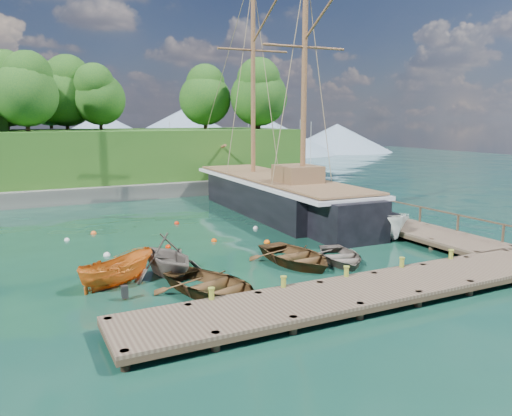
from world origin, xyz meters
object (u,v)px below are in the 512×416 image
(rowboat_2, at_px, (295,264))
(schooner, at_px, (275,198))
(motorboat_orange, at_px, (118,285))
(rowboat_3, at_px, (340,262))
(cabin_boat_white, at_px, (383,236))
(rowboat_1, at_px, (168,275))
(rowboat_0, at_px, (213,295))

(rowboat_2, height_order, schooner, schooner)
(rowboat_2, height_order, motorboat_orange, motorboat_orange)
(rowboat_2, relative_size, rowboat_3, 1.24)
(cabin_boat_white, bearing_deg, rowboat_1, -158.83)
(rowboat_1, relative_size, cabin_boat_white, 0.79)
(rowboat_1, height_order, rowboat_2, rowboat_1)
(schooner, bearing_deg, rowboat_3, -102.62)
(rowboat_3, relative_size, motorboat_orange, 1.05)
(rowboat_0, relative_size, rowboat_1, 1.28)
(rowboat_1, distance_m, cabin_boat_white, 14.18)
(motorboat_orange, bearing_deg, schooner, -75.80)
(rowboat_3, relative_size, schooner, 0.14)
(rowboat_1, distance_m, rowboat_3, 8.55)
(rowboat_0, distance_m, schooner, 18.28)
(rowboat_2, xyz_separation_m, schooner, (5.60, 12.36, 1.18))
(rowboat_0, distance_m, rowboat_2, 5.75)
(rowboat_1, xyz_separation_m, rowboat_2, (6.18, -1.08, 0.00))
(rowboat_1, height_order, rowboat_3, rowboat_1)
(rowboat_3, distance_m, schooner, 13.60)
(rowboat_0, bearing_deg, schooner, 33.51)
(rowboat_0, bearing_deg, rowboat_3, -8.21)
(motorboat_orange, distance_m, schooner, 18.39)
(rowboat_1, height_order, motorboat_orange, rowboat_1)
(rowboat_3, height_order, schooner, schooner)
(motorboat_orange, relative_size, cabin_boat_white, 0.76)
(rowboat_3, bearing_deg, schooner, 91.84)
(rowboat_2, bearing_deg, motorboat_orange, 170.20)
(rowboat_0, relative_size, motorboat_orange, 1.33)
(cabin_boat_white, distance_m, schooner, 9.91)
(rowboat_0, xyz_separation_m, rowboat_3, (7.44, 1.54, 0.00))
(rowboat_1, relative_size, rowboat_2, 0.80)
(rowboat_3, bearing_deg, cabin_boat_white, 48.24)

